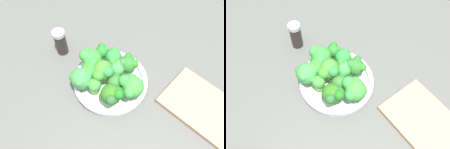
{
  "view_description": "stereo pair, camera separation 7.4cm",
  "coord_description": "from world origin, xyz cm",
  "views": [
    {
      "loc": [
        6.98,
        -37.73,
        68.87
      ],
      "look_at": [
        0.46,
        1.23,
        6.02
      ],
      "focal_mm": 38.64,
      "sensor_mm": 36.0,
      "label": 1
    },
    {
      "loc": [
        14.14,
        -35.82,
        68.87
      ],
      "look_at": [
        0.46,
        1.23,
        6.02
      ],
      "focal_mm": 38.64,
      "sensor_mm": 36.0,
      "label": 2
    }
  ],
  "objects": [
    {
      "name": "broccoli_floret_4",
      "position": [
        1.78,
        -6.24,
        7.27
      ],
      "size": [
        6.99,
        7.01,
        7.19
      ],
      "color": "#9DCD66",
      "rests_on": "bowl"
    },
    {
      "name": "broccoli_floret_0",
      "position": [
        -8.23,
        -2.37,
        7.3
      ],
      "size": [
        7.03,
        6.76,
        7.52
      ],
      "color": "#76B055",
      "rests_on": "bowl"
    },
    {
      "name": "broccoli_floret_6",
      "position": [
        4.71,
        5.44,
        6.91
      ],
      "size": [
        6.48,
        5.88,
        6.55
      ],
      "color": "#9FCB67",
      "rests_on": "bowl"
    },
    {
      "name": "broccoli_floret_5",
      "position": [
        0.26,
        7.27,
        6.81
      ],
      "size": [
        5.3,
        6.5,
        6.52
      ],
      "color": "#9AD56A",
      "rests_on": "bowl"
    },
    {
      "name": "pepper_shaker",
      "position": [
        -19.12,
        11.85,
        5.13
      ],
      "size": [
        4.21,
        4.21,
        10.14
      ],
      "color": "#2B221F",
      "rests_on": "ground_plane"
    },
    {
      "name": "broccoli_floret_1",
      "position": [
        -6.86,
        4.7,
        8.02
      ],
      "size": [
        7.1,
        6.88,
        8.09
      ],
      "color": "#94D76A",
      "rests_on": "bowl"
    },
    {
      "name": "bowl",
      "position": [
        0.46,
        1.23,
        1.54
      ],
      "size": [
        23.99,
        23.99,
        3.02
      ],
      "color": "white",
      "rests_on": "ground_plane"
    },
    {
      "name": "broccoli_floret_10",
      "position": [
        -4.09,
        -3.44,
        6.07
      ],
      "size": [
        4.44,
        4.5,
        5.42
      ],
      "color": "#8AC761",
      "rests_on": "bowl"
    },
    {
      "name": "cutting_board",
      "position": [
        29.9,
        -2.81,
        0.8
      ],
      "size": [
        29.97,
        27.55,
        1.6
      ],
      "primitive_type": "cube",
      "rotation": [
        0.0,
        0.0,
        -0.58
      ],
      "color": "tan",
      "rests_on": "ground_plane"
    },
    {
      "name": "broccoli_floret_2",
      "position": [
        6.86,
        -2.51,
        7.24
      ],
      "size": [
        7.79,
        7.82,
        7.28
      ],
      "color": "#94C55F",
      "rests_on": "bowl"
    },
    {
      "name": "broccoli_floret_9",
      "position": [
        -6.06,
        0.85,
        7.09
      ],
      "size": [
        7.03,
        6.67,
        7.21
      ],
      "color": "#9AC874",
      "rests_on": "bowl"
    },
    {
      "name": "ground_plane",
      "position": [
        0.0,
        0.0,
        -1.25
      ],
      "size": [
        130.0,
        130.0,
        2.5
      ],
      "primitive_type": "cube",
      "color": "#52524F"
    },
    {
      "name": "broccoli_floret_3",
      "position": [
        -2.29,
        0.82,
        7.95
      ],
      "size": [
        6.69,
        7.38,
        8.04
      ],
      "color": "#87B35D",
      "rests_on": "bowl"
    },
    {
      "name": "broccoli_floret_11",
      "position": [
        1.98,
        -1.32,
        6.26
      ],
      "size": [
        5.36,
        5.28,
        5.71
      ],
      "color": "#82BB5A",
      "rests_on": "bowl"
    },
    {
      "name": "broccoli_floret_8",
      "position": [
        -4.19,
        9.45,
        6.09
      ],
      "size": [
        4.46,
        4.68,
        5.45
      ],
      "color": "#90CD61",
      "rests_on": "bowl"
    },
    {
      "name": "broccoli_floret_7",
      "position": [
        1.79,
        3.13,
        6.75
      ],
      "size": [
        4.51,
        5.02,
        6.19
      ],
      "color": "#84C063",
      "rests_on": "bowl"
    }
  ]
}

